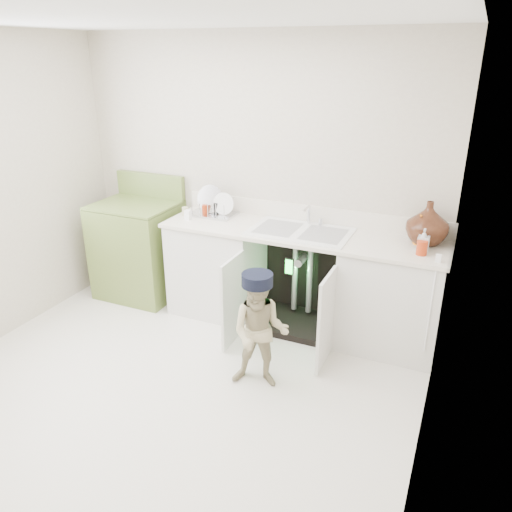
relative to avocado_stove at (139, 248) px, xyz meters
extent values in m
plane|color=beige|center=(1.14, -1.18, -0.49)|extent=(3.50, 3.50, 0.00)
cube|color=beige|center=(1.14, 0.32, 0.76)|extent=(3.50, 2.50, 0.02)
cube|color=beige|center=(2.89, -1.18, 0.76)|extent=(2.50, 3.00, 0.02)
plane|color=white|center=(1.14, -1.18, 2.01)|extent=(3.50, 3.50, 0.00)
cube|color=white|center=(0.89, 0.02, -0.06)|extent=(0.80, 0.60, 0.86)
cube|color=white|center=(2.49, 0.02, -0.06)|extent=(0.80, 0.60, 0.86)
cube|color=black|center=(1.69, 0.29, -0.06)|extent=(0.80, 0.06, 0.86)
cube|color=black|center=(1.69, 0.02, -0.46)|extent=(0.80, 0.60, 0.06)
cylinder|color=gray|center=(1.62, 0.12, -0.04)|extent=(0.05, 0.05, 0.70)
cylinder|color=gray|center=(1.76, 0.12, -0.04)|extent=(0.05, 0.05, 0.70)
cylinder|color=gray|center=(1.69, 0.07, 0.13)|extent=(0.07, 0.18, 0.07)
cube|color=white|center=(1.29, -0.48, -0.09)|extent=(0.03, 0.40, 0.76)
cube|color=white|center=(2.09, -0.48, -0.09)|extent=(0.02, 0.40, 0.76)
cube|color=silver|center=(1.69, 0.02, 0.39)|extent=(2.44, 0.64, 0.03)
cube|color=silver|center=(1.69, 0.31, 0.48)|extent=(2.44, 0.02, 0.15)
cube|color=white|center=(1.69, 0.02, 0.40)|extent=(0.85, 0.55, 0.02)
cube|color=gray|center=(1.48, 0.02, 0.41)|extent=(0.34, 0.40, 0.01)
cube|color=gray|center=(1.89, 0.02, 0.41)|extent=(0.34, 0.40, 0.01)
cylinder|color=silver|center=(1.69, 0.24, 0.50)|extent=(0.03, 0.03, 0.17)
cylinder|color=silver|center=(1.69, 0.18, 0.57)|extent=(0.02, 0.14, 0.02)
cylinder|color=silver|center=(1.80, 0.24, 0.45)|extent=(0.04, 0.04, 0.06)
cylinder|color=white|center=(2.82, -0.29, 0.06)|extent=(0.01, 0.01, 0.70)
cube|color=white|center=(2.82, -0.20, 0.44)|extent=(0.04, 0.02, 0.06)
cube|color=silver|center=(0.78, 0.14, 0.42)|extent=(0.42, 0.28, 0.02)
cylinder|color=silver|center=(0.75, 0.16, 0.49)|extent=(0.26, 0.09, 0.25)
cylinder|color=white|center=(0.90, 0.14, 0.48)|extent=(0.20, 0.05, 0.20)
cylinder|color=silver|center=(0.62, 0.04, 0.49)|extent=(0.01, 0.01, 0.12)
cylinder|color=silver|center=(0.70, 0.04, 0.49)|extent=(0.01, 0.01, 0.12)
cylinder|color=silver|center=(0.78, 0.04, 0.49)|extent=(0.01, 0.01, 0.12)
cylinder|color=silver|center=(0.87, 0.04, 0.49)|extent=(0.01, 0.01, 0.12)
cylinder|color=silver|center=(0.95, 0.04, 0.49)|extent=(0.01, 0.01, 0.12)
imported|color=#401F12|center=(2.69, 0.16, 0.58)|extent=(0.33, 0.33, 0.34)
imported|color=orange|center=(2.63, 0.12, 0.53)|extent=(0.10, 0.10, 0.25)
imported|color=silver|center=(2.69, -0.04, 0.50)|extent=(0.08, 0.09, 0.18)
cylinder|color=#B4320F|center=(2.69, -0.10, 0.46)|extent=(0.08, 0.08, 0.11)
cylinder|color=#A12D0D|center=(0.72, 0.10, 0.46)|extent=(0.05, 0.05, 0.10)
cylinder|color=#BDB88B|center=(0.56, 0.02, 0.45)|extent=(0.06, 0.06, 0.08)
cylinder|color=black|center=(0.82, 0.14, 0.47)|extent=(0.04, 0.04, 0.12)
cube|color=white|center=(0.64, -0.08, 0.45)|extent=(0.05, 0.05, 0.09)
cube|color=olive|center=(0.00, -0.01, -0.03)|extent=(0.77, 0.65, 0.93)
cube|color=olive|center=(0.00, -0.01, 0.45)|extent=(0.77, 0.65, 0.02)
cube|color=olive|center=(0.00, 0.28, 0.58)|extent=(0.77, 0.06, 0.24)
cylinder|color=black|center=(-0.19, -0.17, 0.45)|extent=(0.17, 0.17, 0.02)
cylinder|color=silver|center=(-0.19, -0.17, 0.46)|extent=(0.20, 0.20, 0.01)
cylinder|color=black|center=(-0.19, 0.15, 0.45)|extent=(0.17, 0.17, 0.02)
cylinder|color=silver|center=(-0.19, 0.15, 0.46)|extent=(0.20, 0.20, 0.01)
cylinder|color=black|center=(0.19, -0.17, 0.45)|extent=(0.17, 0.17, 0.02)
cylinder|color=silver|center=(0.19, -0.17, 0.46)|extent=(0.20, 0.20, 0.01)
cylinder|color=black|center=(0.19, 0.15, 0.45)|extent=(0.17, 0.17, 0.02)
cylinder|color=silver|center=(0.19, 0.15, 0.46)|extent=(0.20, 0.20, 0.01)
imported|color=#C5B68D|center=(1.72, -0.92, -0.05)|extent=(0.49, 0.42, 0.88)
cylinder|color=black|center=(1.72, -0.92, 0.36)|extent=(0.27, 0.27, 0.09)
cube|color=black|center=(1.70, -0.82, 0.32)|extent=(0.19, 0.13, 0.01)
cube|color=black|center=(1.72, -0.32, 0.23)|extent=(0.07, 0.01, 0.14)
cube|color=#26F23F|center=(1.72, -0.33, 0.23)|extent=(0.06, 0.00, 0.12)
camera|label=1|loc=(2.95, -3.78, 1.82)|focal=35.00mm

